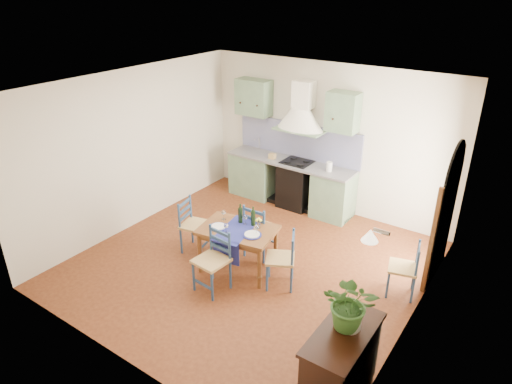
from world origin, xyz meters
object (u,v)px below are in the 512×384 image
Objects in this scene: dining_table at (238,234)px; sideboard at (340,364)px; potted_plant at (351,303)px; chair_near at (213,260)px.

dining_table is 1.18× the size of sideboard.
potted_plant is at bearing 85.51° from sideboard.
potted_plant reaches higher than chair_near.
dining_table is 2.70m from sideboard.
sideboard is (2.33, -1.36, -0.13)m from dining_table.
potted_plant reaches higher than sideboard.
sideboard is 1.77× the size of potted_plant.
dining_table is 1.33× the size of chair_near.
chair_near is (-0.00, -0.60, -0.15)m from dining_table.
potted_plant is (0.01, 0.10, 0.72)m from sideboard.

